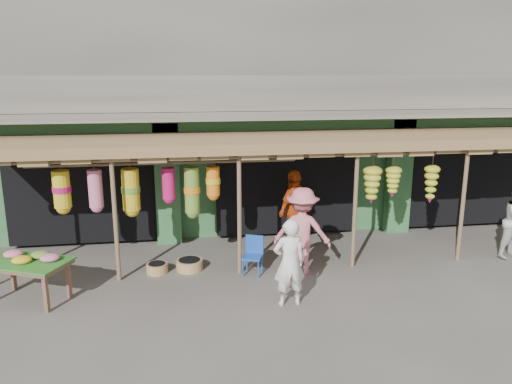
{
  "coord_description": "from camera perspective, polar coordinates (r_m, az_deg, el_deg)",
  "views": [
    {
      "loc": [
        -2.67,
        -10.07,
        4.18
      ],
      "look_at": [
        -0.97,
        1.0,
        1.47
      ],
      "focal_mm": 35.0,
      "sensor_mm": 36.0,
      "label": 1
    }
  ],
  "objects": [
    {
      "name": "person_vendor",
      "position": [
        11.99,
        4.45,
        -1.98
      ],
      "size": [
        1.17,
        1.1,
        1.94
      ],
      "primitive_type": "imported",
      "rotation": [
        0.0,
        0.0,
        3.86
      ],
      "color": "#CD4A13",
      "rests_on": "ground"
    },
    {
      "name": "basket_mid",
      "position": [
        11.0,
        -7.61,
        -8.24
      ],
      "size": [
        0.67,
        0.67,
        0.22
      ],
      "primitive_type": "cylinder",
      "rotation": [
        0.0,
        0.0,
        -0.18
      ],
      "color": "olive",
      "rests_on": "ground"
    },
    {
      "name": "blue_chair",
      "position": [
        10.62,
        -0.3,
        -6.96
      ],
      "size": [
        0.51,
        0.51,
        0.81
      ],
      "rotation": [
        0.0,
        0.0,
        -0.39
      ],
      "color": "#1947A3",
      "rests_on": "ground"
    },
    {
      "name": "basket_right",
      "position": [
        10.96,
        -11.25,
        -8.53
      ],
      "size": [
        0.46,
        0.46,
        0.21
      ],
      "primitive_type": "cylinder",
      "rotation": [
        0.0,
        0.0,
        -0.02
      ],
      "color": "#9A7D48",
      "rests_on": "ground"
    },
    {
      "name": "ground",
      "position": [
        11.22,
        5.72,
        -8.35
      ],
      "size": [
        80.0,
        80.0,
        0.0
      ],
      "primitive_type": "plane",
      "color": "#514C47",
      "rests_on": "ground"
    },
    {
      "name": "awning",
      "position": [
        11.27,
        4.25,
        5.34
      ],
      "size": [
        14.0,
        2.7,
        2.79
      ],
      "color": "brown",
      "rests_on": "ground"
    },
    {
      "name": "person_shopper",
      "position": [
        10.52,
        5.29,
        -4.47
      ],
      "size": [
        1.36,
        1.05,
        1.86
      ],
      "primitive_type": "imported",
      "rotation": [
        0.0,
        0.0,
        2.8
      ],
      "color": "#C46871",
      "rests_on": "ground"
    },
    {
      "name": "building",
      "position": [
        15.19,
        1.4,
        10.52
      ],
      "size": [
        16.4,
        6.8,
        7.0
      ],
      "color": "gray",
      "rests_on": "ground"
    },
    {
      "name": "flower_table",
      "position": [
        10.22,
        -24.6,
        -7.36
      ],
      "size": [
        1.77,
        1.46,
        0.92
      ],
      "rotation": [
        0.0,
        0.0,
        -0.43
      ],
      "color": "brown",
      "rests_on": "ground"
    },
    {
      "name": "person_front",
      "position": [
        9.13,
        3.83,
        -8.05
      ],
      "size": [
        0.62,
        0.43,
        1.64
      ],
      "primitive_type": "imported",
      "rotation": [
        0.0,
        0.0,
        3.21
      ],
      "color": "silver",
      "rests_on": "ground"
    }
  ]
}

